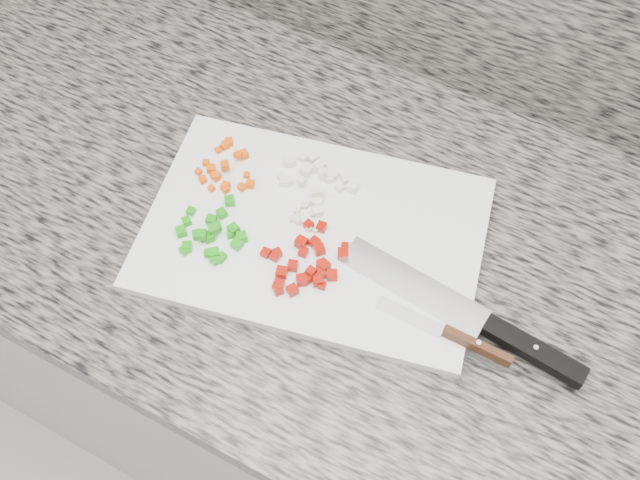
{
  "coord_description": "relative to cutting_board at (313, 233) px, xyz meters",
  "views": [
    {
      "loc": [
        0.12,
        0.98,
        1.67
      ],
      "look_at": [
        -0.1,
        1.39,
        0.93
      ],
      "focal_mm": 40.0,
      "sensor_mm": 36.0,
      "label": 1
    }
  ],
  "objects": [
    {
      "name": "cabinet",
      "position": [
        0.12,
        0.03,
        -0.48
      ],
      "size": [
        3.92,
        0.62,
        0.86
      ],
      "primitive_type": "cube",
      "color": "silver",
      "rests_on": "ground"
    },
    {
      "name": "cutting_board",
      "position": [
        0.0,
        0.0,
        0.0
      ],
      "size": [
        0.47,
        0.37,
        0.01
      ],
      "primitive_type": "cube",
      "rotation": [
        0.0,
        0.0,
        0.22
      ],
      "color": "white",
      "rests_on": "countertop"
    },
    {
      "name": "paring_knife",
      "position": [
        0.22,
        -0.05,
        0.01
      ],
      "size": [
        0.17,
        0.02,
        0.02
      ],
      "rotation": [
        0.0,
        0.0,
        -0.01
      ],
      "color": "#BBBDC2",
      "rests_on": "cutting_board"
    },
    {
      "name": "countertop",
      "position": [
        0.12,
        0.03,
        -0.03
      ],
      "size": [
        3.96,
        0.64,
        0.04
      ],
      "primitive_type": "cube",
      "color": "slate",
      "rests_on": "cabinet"
    },
    {
      "name": "chef_knife",
      "position": [
        0.25,
        -0.02,
        0.01
      ],
      "size": [
        0.31,
        0.06,
        0.02
      ],
      "rotation": [
        0.0,
        0.0,
        -0.1
      ],
      "color": "#BBBDC2",
      "rests_on": "cutting_board"
    },
    {
      "name": "onion_pile",
      "position": [
        -0.03,
        0.07,
        0.01
      ],
      "size": [
        0.11,
        0.09,
        0.02
      ],
      "color": "white",
      "rests_on": "cutting_board"
    },
    {
      "name": "red_pepper_pile",
      "position": [
        0.02,
        -0.05,
        0.01
      ],
      "size": [
        0.1,
        0.12,
        0.02
      ],
      "color": "#9D0C02",
      "rests_on": "cutting_board"
    },
    {
      "name": "green_pepper_pile",
      "position": [
        -0.11,
        -0.07,
        0.01
      ],
      "size": [
        0.09,
        0.1,
        0.02
      ],
      "color": "#19990D",
      "rests_on": "cutting_board"
    },
    {
      "name": "garlic_pile",
      "position": [
        -0.02,
        0.01,
        0.01
      ],
      "size": [
        0.04,
        0.04,
        0.01
      ],
      "color": "beige",
      "rests_on": "cutting_board"
    },
    {
      "name": "carrot_pile",
      "position": [
        -0.15,
        0.03,
        0.01
      ],
      "size": [
        0.08,
        0.09,
        0.02
      ],
      "color": "#F05205",
      "rests_on": "cutting_board"
    }
  ]
}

